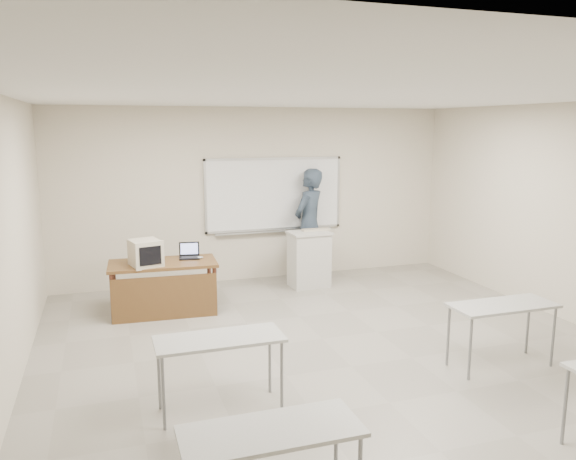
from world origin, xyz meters
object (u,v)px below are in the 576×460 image
object	(u,v)px
presenter	(309,224)
mouse	(200,257)
podium	(309,259)
keyboard	(316,230)
crt_monitor	(145,253)
instructor_desk	(164,277)
laptop	(189,254)
whiteboard	(274,195)

from	to	relation	value
presenter	mouse	bearing A→B (deg)	-11.71
podium	keyboard	size ratio (longest dim) A/B	1.96
presenter	podium	bearing A→B (deg)	30.68
crt_monitor	mouse	world-z (taller)	crt_monitor
instructor_desk	laptop	size ratio (longest dim) A/B	5.11
whiteboard	presenter	world-z (taller)	whiteboard
instructor_desk	crt_monitor	size ratio (longest dim) A/B	3.40
whiteboard	keyboard	xyz separation A→B (m)	(0.53, -0.69, -0.53)
podium	laptop	distance (m)	2.15
whiteboard	mouse	bearing A→B (deg)	-139.63
whiteboard	instructor_desk	world-z (taller)	whiteboard
podium	laptop	bearing A→B (deg)	-170.80
mouse	presenter	distance (m)	2.41
mouse	keyboard	distance (m)	2.18
instructor_desk	keyboard	bearing A→B (deg)	20.06
whiteboard	instructor_desk	distance (m)	2.73
instructor_desk	laptop	bearing A→B (deg)	36.80
crt_monitor	laptop	xyz separation A→B (m)	(0.65, 0.28, -0.13)
mouse	keyboard	size ratio (longest dim) A/B	0.19
laptop	keyboard	distance (m)	2.29
podium	crt_monitor	bearing A→B (deg)	-168.07
mouse	podium	bearing A→B (deg)	29.24
podium	laptop	size ratio (longest dim) A/B	3.15
whiteboard	crt_monitor	size ratio (longest dim) A/B	5.54
instructor_desk	keyboard	distance (m)	2.77
crt_monitor	laptop	distance (m)	0.72
mouse	presenter	world-z (taller)	presenter
laptop	crt_monitor	bearing A→B (deg)	-148.69
instructor_desk	crt_monitor	world-z (taller)	crt_monitor
crt_monitor	keyboard	distance (m)	2.99
whiteboard	presenter	xyz separation A→B (m)	(0.58, -0.22, -0.50)
whiteboard	crt_monitor	xyz separation A→B (m)	(-2.35, -1.49, -0.55)
podium	keyboard	xyz separation A→B (m)	(0.15, 0.08, 0.48)
presenter	whiteboard	bearing A→B (deg)	-59.63
crt_monitor	laptop	size ratio (longest dim) A/B	1.50
whiteboard	keyboard	size ratio (longest dim) A/B	5.17
whiteboard	podium	xyz separation A→B (m)	(0.38, -0.77, -1.01)
podium	laptop	world-z (taller)	laptop
laptop	mouse	world-z (taller)	laptop
keyboard	laptop	bearing A→B (deg)	-165.62
keyboard	presenter	size ratio (longest dim) A/B	0.25
whiteboard	instructor_desk	xyz separation A→B (m)	(-2.10, -1.48, -0.92)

